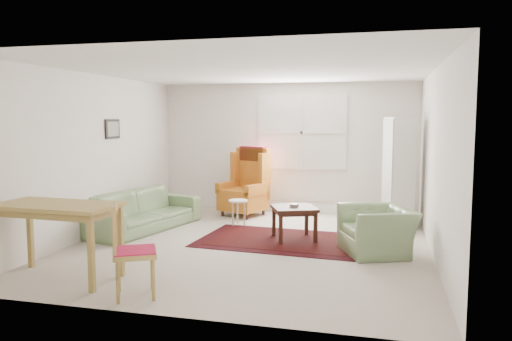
% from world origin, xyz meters
% --- Properties ---
extents(room, '(5.04, 5.54, 2.51)m').
position_xyz_m(room, '(0.02, 0.21, 1.26)').
color(room, beige).
rests_on(room, ground).
extents(rug, '(2.56, 1.75, 0.02)m').
position_xyz_m(rug, '(0.41, 0.32, 0.01)').
color(rug, black).
rests_on(rug, ground).
extents(sofa, '(1.34, 2.32, 0.88)m').
position_xyz_m(sofa, '(-1.98, 0.52, 0.44)').
color(sofa, '#728E5E').
rests_on(sofa, ground).
extents(armchair, '(1.15, 1.21, 0.75)m').
position_xyz_m(armchair, '(1.77, -0.04, 0.38)').
color(armchair, '#728E5E').
rests_on(armchair, ground).
extents(wingback_chair, '(0.97, 1.00, 1.29)m').
position_xyz_m(wingback_chair, '(-0.70, 2.06, 0.65)').
color(wingback_chair, '#BB681C').
rests_on(wingback_chair, ground).
extents(coffee_table, '(0.82, 0.82, 0.51)m').
position_xyz_m(coffee_table, '(0.56, 0.44, 0.25)').
color(coffee_table, '#3A1A12').
rests_on(coffee_table, ground).
extents(stool, '(0.37, 0.37, 0.44)m').
position_xyz_m(stool, '(-0.55, 1.22, 0.22)').
color(stool, white).
rests_on(stool, ground).
extents(cabinet, '(0.53, 0.80, 1.84)m').
position_xyz_m(cabinet, '(2.10, 1.88, 0.92)').
color(cabinet, silver).
rests_on(cabinet, ground).
extents(desk, '(1.40, 0.74, 0.87)m').
position_xyz_m(desk, '(-1.72, -2.05, 0.44)').
color(desk, '#A78B43').
rests_on(desk, ground).
extents(desk_chair, '(0.57, 0.57, 0.97)m').
position_xyz_m(desk_chair, '(-0.60, -2.35, 0.49)').
color(desk_chair, '#A78B43').
rests_on(desk_chair, ground).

